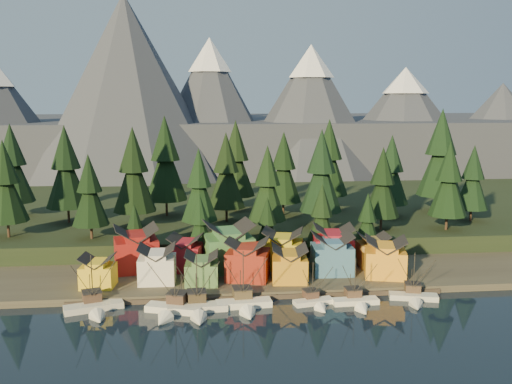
{
  "coord_description": "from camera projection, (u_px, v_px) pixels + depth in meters",
  "views": [
    {
      "loc": [
        -12.57,
        -99.72,
        42.57
      ],
      "look_at": [
        1.07,
        30.0,
        20.61
      ],
      "focal_mm": 40.0,
      "sensor_mm": 36.0,
      "label": 1
    }
  ],
  "objects": [
    {
      "name": "tree_shore_2",
      "position": [
        267.0,
        225.0,
        144.19
      ],
      "size": [
        6.92,
        6.92,
        16.12
      ],
      "color": "#332319",
      "rests_on": "shore_strip"
    },
    {
      "name": "house_front_0",
      "position": [
        98.0,
        270.0,
        123.85
      ],
      "size": [
        7.68,
        7.34,
        7.05
      ],
      "rotation": [
        0.0,
        0.0,
        -0.1
      ],
      "color": "yellow",
      "rests_on": "shore_strip"
    },
    {
      "name": "boat_1",
      "position": [
        171.0,
        303.0,
        112.32
      ],
      "size": [
        12.11,
        12.58,
        12.79
      ],
      "rotation": [
        0.0,
        0.0,
        -0.33
      ],
      "color": "silver",
      "rests_on": "ground"
    },
    {
      "name": "boat_6",
      "position": [
        414.0,
        292.0,
        119.53
      ],
      "size": [
        10.72,
        11.24,
        11.21
      ],
      "rotation": [
        0.0,
        0.0,
        -0.25
      ],
      "color": "beige",
      "rests_on": "ground"
    },
    {
      "name": "tree_shore_4",
      "position": [
        367.0,
        222.0,
        146.82
      ],
      "size": [
        7.15,
        7.15,
        16.67
      ],
      "color": "#332319",
      "rests_on": "shore_strip"
    },
    {
      "name": "house_back_3",
      "position": [
        283.0,
        247.0,
        137.65
      ],
      "size": [
        11.04,
        10.29,
        9.46
      ],
      "rotation": [
        0.0,
        0.0,
        -0.25
      ],
      "color": "gold",
      "rests_on": "shore_strip"
    },
    {
      "name": "tree_hill_12",
      "position": [
        391.0,
        172.0,
        172.34
      ],
      "size": [
        10.82,
        10.82,
        25.21
      ],
      "color": "#332319",
      "rests_on": "hillside"
    },
    {
      "name": "tree_hill_16",
      "position": [
        12.0,
        166.0,
        172.05
      ],
      "size": [
        12.3,
        12.3,
        28.65
      ],
      "color": "#332319",
      "rests_on": "hillside"
    },
    {
      "name": "tree_hill_3",
      "position": [
        134.0,
        173.0,
        158.33
      ],
      "size": [
        12.19,
        12.19,
        28.39
      ],
      "color": "#332319",
      "rests_on": "hillside"
    },
    {
      "name": "house_front_1",
      "position": [
        157.0,
        263.0,
        126.82
      ],
      "size": [
        8.23,
        7.92,
        8.36
      ],
      "rotation": [
        0.0,
        0.0,
        -0.02
      ],
      "color": "silver",
      "rests_on": "shore_strip"
    },
    {
      "name": "tree_hill_7",
      "position": [
        267.0,
        186.0,
        150.68
      ],
      "size": [
        10.27,
        10.27,
        23.93
      ],
      "color": "#332319",
      "rests_on": "hillside"
    },
    {
      "name": "house_back_1",
      "position": [
        186.0,
        252.0,
        135.68
      ],
      "size": [
        9.06,
        9.13,
        8.51
      ],
      "rotation": [
        0.0,
        0.0,
        -0.22
      ],
      "color": "maroon",
      "rests_on": "shore_strip"
    },
    {
      "name": "tree_hill_13",
      "position": [
        449.0,
        182.0,
        155.78
      ],
      "size": [
        10.54,
        10.54,
        24.55
      ],
      "color": "#332319",
      "rests_on": "hillside"
    },
    {
      "name": "house_front_5",
      "position": [
        332.0,
        252.0,
        133.1
      ],
      "size": [
        9.44,
        8.65,
        9.57
      ],
      "rotation": [
        0.0,
        0.0,
        -0.04
      ],
      "color": "#3C6A8E",
      "rests_on": "shore_strip"
    },
    {
      "name": "tree_hill_14",
      "position": [
        441.0,
        156.0,
        179.38
      ],
      "size": [
        14.13,
        14.13,
        32.91
      ],
      "color": "#332319",
      "rests_on": "hillside"
    },
    {
      "name": "house_back_5",
      "position": [
        373.0,
        249.0,
        139.09
      ],
      "size": [
        7.35,
        7.44,
        7.97
      ],
      "rotation": [
        0.0,
        0.0,
        -0.04
      ],
      "color": "olive",
      "rests_on": "shore_strip"
    },
    {
      "name": "house_front_6",
      "position": [
        385.0,
        256.0,
        130.91
      ],
      "size": [
        10.89,
        10.53,
        9.07
      ],
      "rotation": [
        0.0,
        0.0,
        -0.25
      ],
      "color": "orange",
      "rests_on": "shore_strip"
    },
    {
      "name": "shore_strip",
      "position": [
        248.0,
        262.0,
        145.26
      ],
      "size": [
        400.0,
        50.0,
        1.5
      ],
      "primitive_type": "cube",
      "color": "#3B352B",
      "rests_on": "ground"
    },
    {
      "name": "tree_hill_8",
      "position": [
        284.0,
        170.0,
        174.86
      ],
      "size": [
        11.15,
        11.15,
        25.98
      ],
      "color": "#332319",
      "rests_on": "hillside"
    },
    {
      "name": "tree_hill_0",
      "position": [
        5.0,
        184.0,
        147.44
      ],
      "size": [
        11.01,
        11.01,
        25.64
      ],
      "color": "#332319",
      "rests_on": "hillside"
    },
    {
      "name": "tree_hill_1",
      "position": [
        66.0,
        170.0,
        164.11
      ],
      "size": [
        12.25,
        12.25,
        28.53
      ],
      "color": "#332319",
      "rests_on": "hillside"
    },
    {
      "name": "tree_hill_4",
      "position": [
        165.0,
        162.0,
        173.64
      ],
      "size": [
        13.28,
        13.28,
        30.93
      ],
      "color": "#332319",
      "rests_on": "hillside"
    },
    {
      "name": "tree_hill_10",
      "position": [
        329.0,
        160.0,
        184.04
      ],
      "size": [
        12.64,
        12.64,
        29.44
      ],
      "color": "#332319",
      "rests_on": "hillside"
    },
    {
      "name": "tree_hill_17",
      "position": [
        473.0,
        180.0,
        167.0
      ],
      "size": [
        9.71,
        9.71,
        22.62
      ],
      "color": "#332319",
      "rests_on": "hillside"
    },
    {
      "name": "tree_shore_1",
      "position": [
        200.0,
        224.0,
        142.33
      ],
      "size": [
        7.42,
        7.42,
        17.28
      ],
      "color": "#332319",
      "rests_on": "shore_strip"
    },
    {
      "name": "house_back_0",
      "position": [
        136.0,
        247.0,
        135.37
      ],
      "size": [
        11.52,
        11.21,
        10.72
      ],
      "rotation": [
        0.0,
        0.0,
        0.2
      ],
      "color": "maroon",
      "rests_on": "shore_strip"
    },
    {
      "name": "boat_5",
      "position": [
        357.0,
        296.0,
        116.94
      ],
      "size": [
        9.89,
        10.71,
        10.77
      ],
      "rotation": [
        0.0,
        0.0,
        0.04
      ],
      "color": "white",
      "rests_on": "ground"
    },
    {
      "name": "house_front_2",
      "position": [
        202.0,
        267.0,
        125.91
      ],
      "size": [
        7.64,
        7.69,
        7.06
      ],
      "rotation": [
        0.0,
        0.0,
        -0.06
      ],
      "color": "#4D763F",
      "rests_on": "shore_strip"
    },
    {
      "name": "boat_3",
      "position": [
        245.0,
        298.0,
        115.14
      ],
      "size": [
        11.82,
        12.73,
        12.88
      ],
      "rotation": [
        0.0,
        0.0,
        0.08
      ],
      "color": "white",
      "rests_on": "ground"
    },
    {
      "name": "tree_hill_9",
      "position": [
        321.0,
        174.0,
        158.85
      ],
      "size": [
        11.89,
        11.89,
        27.7
      ],
      "color": "#332319",
      "rests_on": "hillside"
    },
    {
      "name": "tree_hill_6",
      "position": [
        226.0,
        173.0,
        166.1
      ],
      "size": [
        11.32,
        11.32,
        26.37
      ],
      "color": "#332319",
      "rests_on": "hillside"
    },
    {
      "name": "boat_0",
      "position": [
        94.0,
        301.0,
        113.35
      ],
      "size": [
        12.34,
        12.83,
        12.55
      ],
      "rotation": [
        0.0,
        0.0,
        0.31
      ],
      "color": "beige",
      "rests_on": "ground"
    },
    {
      "name": "tree_hill_15",
      "position": [
        236.0,
        161.0,
        182.94
      ],
      "size": [
        12.49,
        12.49,
        29.09
      ],
      "color": "#332319",
      "rests_on": "hillside"
    },
    {
      "name": "mountain_ridge",
      "position": [
        211.0,
        127.0,
        310.87
      ],
      "size": [
        560.0,
        190.0,
        90.0
      ],
      "color": "#3F4451",
      "rests_on": "ground"
    },
    {
      "name": "boat_4",
      "position": [
        315.0,
        297.0,
        116.94
      ],
      "size": [
        8.89,
        9.37,
        9.87
      ],
      "rotation": [
        0.0,
        0.0,
        0.21
      ],
      "color": "white",
      "rests_on": "ground"
    },
    {
      "name": "tree_hill_5",
      "position": [
        199.0,
        188.0,
        150.86
      ],
      "size": [
        9.94,
        9.94,
        23.16
      ],
      "color": "#332319",
      "rests_on": "hillside"
    },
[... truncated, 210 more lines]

